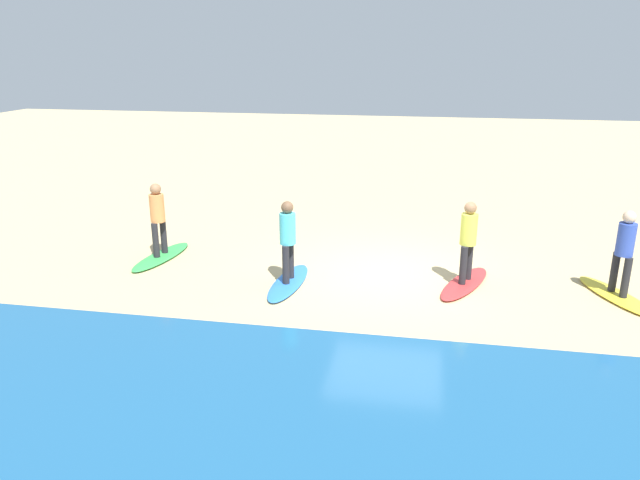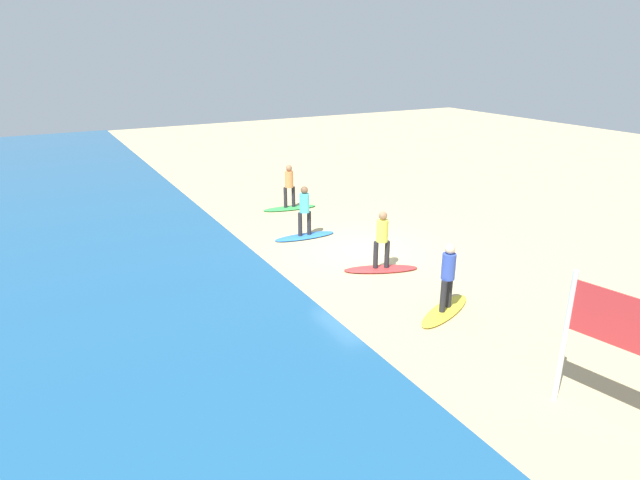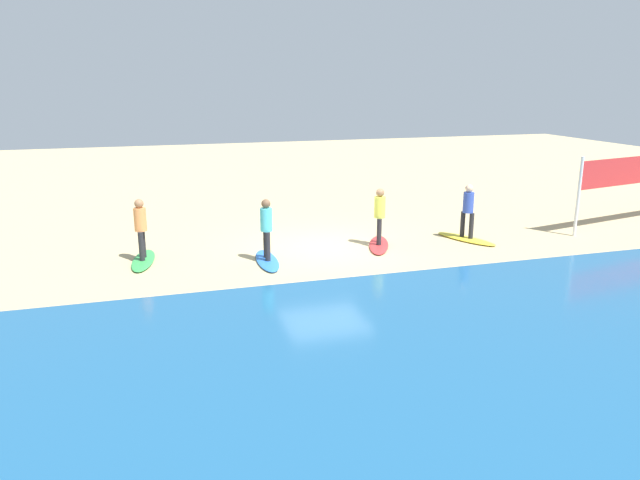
% 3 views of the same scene
% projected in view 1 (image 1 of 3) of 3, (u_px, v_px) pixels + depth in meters
% --- Properties ---
extents(ground_plane, '(60.00, 60.00, 0.00)m').
position_uv_depth(ground_plane, '(389.00, 273.00, 12.67)').
color(ground_plane, tan).
extents(surfboard_yellow, '(1.35, 2.15, 0.09)m').
position_uv_depth(surfboard_yellow, '(617.00, 296.00, 11.42)').
color(surfboard_yellow, yellow).
rests_on(surfboard_yellow, ground).
extents(surfer_yellow, '(0.32, 0.43, 1.64)m').
position_uv_depth(surfer_yellow, '(625.00, 247.00, 11.11)').
color(surfer_yellow, '#232328').
rests_on(surfer_yellow, surfboard_yellow).
extents(surfboard_red, '(1.33, 2.15, 0.09)m').
position_uv_depth(surfboard_red, '(465.00, 283.00, 12.03)').
color(surfboard_red, red).
rests_on(surfboard_red, ground).
extents(surfer_red, '(0.32, 0.44, 1.64)m').
position_uv_depth(surfer_red, '(468.00, 236.00, 11.73)').
color(surfer_red, '#232328').
rests_on(surfer_red, surfboard_red).
extents(surfboard_blue, '(0.69, 2.13, 0.09)m').
position_uv_depth(surfboard_blue, '(289.00, 282.00, 12.08)').
color(surfboard_blue, blue).
rests_on(surfboard_blue, ground).
extents(surfer_blue, '(0.32, 0.46, 1.64)m').
position_uv_depth(surfer_blue, '(288.00, 236.00, 11.77)').
color(surfer_blue, '#232328').
rests_on(surfer_blue, surfboard_blue).
extents(surfboard_green, '(0.86, 2.16, 0.09)m').
position_uv_depth(surfboard_green, '(161.00, 256.00, 13.56)').
color(surfboard_green, green).
rests_on(surfboard_green, ground).
extents(surfer_green, '(0.32, 0.46, 1.64)m').
position_uv_depth(surfer_green, '(158.00, 214.00, 13.26)').
color(surfer_green, '#232328').
rests_on(surfer_green, surfboard_green).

